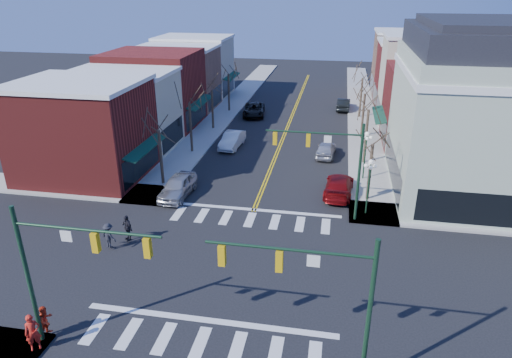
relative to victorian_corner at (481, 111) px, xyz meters
The scene contains 36 objects.
ground 22.95m from the victorian_corner, 138.69° to the right, with size 160.00×160.00×0.00m, color black.
sidewalk_left 26.67m from the victorian_corner, 167.71° to the left, with size 3.50×70.00×0.15m, color #9E9B93.
sidewalk_right 11.56m from the victorian_corner, 144.64° to the left, with size 3.50×70.00×0.15m, color #9E9B93.
bldg_left_brick_a 32.23m from the victorian_corner, behind, with size 10.00×8.50×8.00m, color maroon.
bldg_left_stucco_a 32.52m from the victorian_corner, behind, with size 10.00×7.00×7.50m, color #BEB89D.
bldg_left_brick_b 34.62m from the victorian_corner, 157.89° to the left, with size 10.00×9.00×8.50m, color maroon.
bldg_left_tan 38.51m from the victorian_corner, 146.41° to the left, with size 10.00×7.50×7.80m, color #926750.
bldg_left_stucco_b 43.26m from the victorian_corner, 137.82° to the left, with size 10.00×8.00×8.20m, color #BEB89D.
bldg_right_brick_a 11.60m from the victorian_corner, 95.08° to the left, with size 10.00×8.50×8.00m, color maroon.
bldg_right_stucco 19.10m from the victorian_corner, 93.01° to the left, with size 10.00×7.00×10.00m, color #BEB89D.
bldg_right_brick_b 26.63m from the victorian_corner, 92.16° to the left, with size 10.00×8.00×8.50m, color maroon.
bldg_right_tan 34.58m from the victorian_corner, 91.66° to the left, with size 10.00×8.00×9.00m, color #926750.
victorian_corner is the anchor object (origin of this frame).
traffic_mast_near_left 31.14m from the victorian_corner, 135.19° to the right, with size 6.60×0.28×7.20m.
traffic_mast_near_right 24.56m from the victorian_corner, 116.57° to the right, with size 6.60×0.28×7.20m.
traffic_mast_far_right 13.20m from the victorian_corner, 147.05° to the right, with size 6.60×0.28×7.20m.
lamppost_corner 10.89m from the victorian_corner, 144.14° to the right, with size 0.36×0.36×4.33m.
lamppost_midblock 9.10m from the victorian_corner, behind, with size 0.36×0.36×4.33m.
tree_left_a 25.51m from the victorian_corner, behind, with size 0.24×0.24×4.76m, color #382B21.
tree_left_b 25.64m from the victorian_corner, 169.76° to the left, with size 0.24×0.24×5.04m, color #382B21.
tree_left_c 28.20m from the victorian_corner, 153.34° to the left, with size 0.24×0.24×4.55m, color #382B21.
tree_left_d 32.53m from the victorian_corner, 140.54° to the left, with size 0.24×0.24×4.90m, color #382B21.
tree_right_a 9.84m from the victorian_corner, 156.63° to the right, with size 0.24×0.24×4.62m, color #382B21.
tree_right_b 10.12m from the victorian_corner, 150.95° to the left, with size 0.24×0.24×5.18m, color #382B21.
tree_right_c 15.49m from the victorian_corner, 122.94° to the left, with size 0.24×0.24×4.83m, color #382B21.
tree_right_d 22.43m from the victorian_corner, 111.56° to the left, with size 0.24×0.24×4.97m, color #382B21.
car_left_near 24.24m from the victorian_corner, 166.71° to the right, with size 1.97×4.90×1.67m, color #ABABB0.
car_left_mid 23.11m from the victorian_corner, 162.35° to the left, with size 1.66×4.75×1.57m, color silver.
car_left_far 29.16m from the victorian_corner, 138.22° to the left, with size 2.56×5.56×1.55m, color black.
car_right_near 12.22m from the victorian_corner, 164.55° to the right, with size 2.14×5.26×1.53m, color maroon.
car_right_mid 14.33m from the victorian_corner, 153.66° to the left, with size 1.74×4.33×1.47m, color #BCBBC0.
car_right_far 26.68m from the victorian_corner, 112.83° to the left, with size 1.63×4.67×1.54m, color black.
pedestrian_red_a 33.23m from the victorian_corner, 136.59° to the right, with size 0.68×0.45×1.86m, color red.
pedestrian_red_b 32.61m from the victorian_corner, 137.83° to the right, with size 0.78×0.61×1.60m, color red.
pedestrian_dark_a 27.53m from the victorian_corner, 152.03° to the right, with size 1.04×0.43×1.77m, color black.
pedestrian_dark_b 28.70m from the victorian_corner, 150.79° to the right, with size 1.08×0.62×1.68m, color black.
Camera 1 is at (5.60, -22.16, 15.73)m, focal length 32.00 mm.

